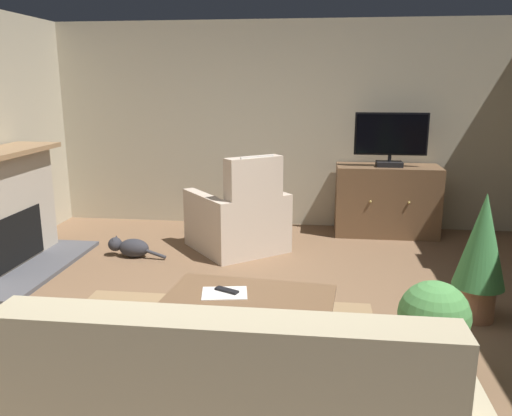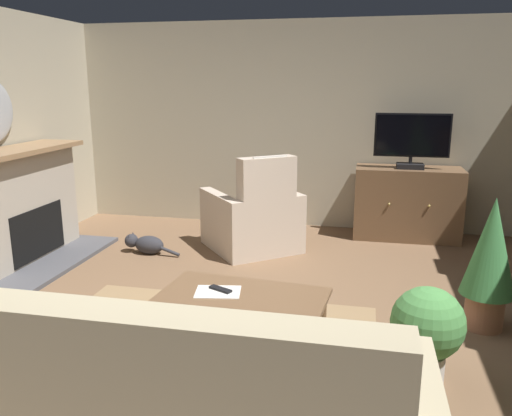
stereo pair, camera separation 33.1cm
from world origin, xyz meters
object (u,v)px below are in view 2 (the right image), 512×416
tv_cabinet (407,205)px  folded_newspaper (218,292)px  television (412,139)px  potted_plant_tall_palm_by_window (490,257)px  cat (146,244)px  tv_remote (220,290)px  potted_plant_leafy_by_curtain (427,329)px  fireplace (21,209)px  armchair_by_fireplace (254,220)px  coffee_table (243,301)px

tv_cabinet → folded_newspaper: tv_cabinet is taller
television → potted_plant_tall_palm_by_window: 2.41m
cat → tv_remote: bearing=-53.8°
potted_plant_leafy_by_curtain → fireplace: bearing=158.7°
potted_plant_leafy_by_curtain → potted_plant_tall_palm_by_window: potted_plant_tall_palm_by_window is taller
armchair_by_fireplace → cat: (-1.13, -0.40, -0.24)m
armchair_by_fireplace → potted_plant_leafy_by_curtain: 2.89m
television → armchair_by_fireplace: (-1.71, -0.77, -0.86)m
coffee_table → cat: bearing=128.9°
cat → folded_newspaper: bearing=-54.4°
tv_remote → potted_plant_tall_palm_by_window: (1.86, 0.79, 0.10)m
potted_plant_leafy_by_curtain → tv_cabinet: bearing=88.2°
tv_cabinet → potted_plant_tall_palm_by_window: size_ratio=1.20×
television → cat: (-2.84, -1.17, -1.09)m
potted_plant_leafy_by_curtain → potted_plant_tall_palm_by_window: size_ratio=0.62×
fireplace → cat: fireplace is taller
armchair_by_fireplace → coffee_table: bearing=-79.4°
tv_cabinet → potted_plant_tall_palm_by_window: 2.39m
television → potted_plant_leafy_by_curtain: (-0.10, -3.17, -0.83)m
potted_plant_leafy_by_curtain → television: bearing=88.2°
tv_remote → folded_newspaper: (-0.01, -0.02, -0.01)m
tv_remote → potted_plant_tall_palm_by_window: bearing=-131.2°
armchair_by_fireplace → cat: size_ratio=1.91×
fireplace → tv_cabinet: (3.98, 1.71, -0.16)m
coffee_table → armchair_by_fireplace: armchair_by_fireplace is taller
coffee_table → cat: (-1.56, 1.94, -0.31)m
television → fireplace: bearing=-157.4°
armchair_by_fireplace → television: bearing=24.2°
cat → armchair_by_fireplace: bearing=19.4°
fireplace → coffee_table: size_ratio=1.49×
folded_newspaper → cat: bearing=116.1°
potted_plant_tall_palm_by_window → cat: 3.48m
fireplace → tv_remote: bearing=-29.2°
tv_cabinet → folded_newspaper: size_ratio=4.11×
coffee_table → cat: 2.51m
potted_plant_leafy_by_curtain → tv_remote: bearing=176.1°
folded_newspaper → tv_cabinet: bearing=55.8°
folded_newspaper → potted_plant_leafy_by_curtain: bearing=-12.4°
coffee_table → potted_plant_leafy_by_curtain: size_ratio=1.82×
tv_cabinet → television: 0.79m
coffee_table → potted_plant_leafy_by_curtain: potted_plant_leafy_by_curtain is taller
folded_newspaper → cat: folded_newspaper is taller
tv_remote → cat: size_ratio=0.26×
tv_cabinet → cat: bearing=-156.7°
potted_plant_leafy_by_curtain → potted_plant_tall_palm_by_window: 1.05m
tv_cabinet → potted_plant_leafy_by_curtain: 3.23m
fireplace → tv_cabinet: bearing=23.3°
television → cat: bearing=-157.7°
armchair_by_fireplace → potted_plant_tall_palm_by_window: 2.63m
fireplace → potted_plant_tall_palm_by_window: fireplace is taller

